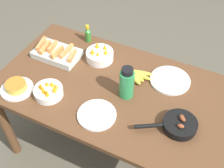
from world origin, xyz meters
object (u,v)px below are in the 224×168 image
object	(u,v)px
frittata_plate_center	(16,87)
fruit_bowl_mango	(48,91)
empty_plate_far_left	(170,80)
banana_bunch	(136,75)
melon_tray	(57,53)
water_bottle	(127,83)
fruit_bowl_citrus	(100,55)
empty_plate_near_front	(97,115)
skillet	(178,125)
hot_sauce_bottle	(88,34)

from	to	relation	value
frittata_plate_center	fruit_bowl_mango	bearing A→B (deg)	14.73
frittata_plate_center	empty_plate_far_left	size ratio (longest dim) A/B	0.79
banana_bunch	empty_plate_far_left	xyz separation A→B (m)	(0.22, 0.06, -0.01)
melon_tray	water_bottle	distance (m)	0.62
fruit_bowl_mango	fruit_bowl_citrus	size ratio (longest dim) A/B	0.94
banana_bunch	empty_plate_near_front	world-z (taller)	banana_bunch
fruit_bowl_mango	melon_tray	bearing A→B (deg)	115.75
empty_plate_far_left	skillet	bearing A→B (deg)	-65.32
empty_plate_far_left	fruit_bowl_citrus	xyz separation A→B (m)	(-0.52, -0.01, 0.03)
empty_plate_near_front	water_bottle	size ratio (longest dim) A/B	1.04
empty_plate_far_left	fruit_bowl_citrus	distance (m)	0.52
water_bottle	hot_sauce_bottle	size ratio (longest dim) A/B	1.60
hot_sauce_bottle	water_bottle	bearing A→B (deg)	-37.91
fruit_bowl_mango	fruit_bowl_citrus	distance (m)	0.46
empty_plate_near_front	hot_sauce_bottle	distance (m)	0.73
skillet	frittata_plate_center	bearing A→B (deg)	-21.38
empty_plate_near_front	banana_bunch	bearing A→B (deg)	78.19
frittata_plate_center	empty_plate_far_left	world-z (taller)	frittata_plate_center
banana_bunch	empty_plate_far_left	size ratio (longest dim) A/B	0.76
fruit_bowl_mango	banana_bunch	bearing A→B (deg)	41.80
hot_sauce_bottle	empty_plate_far_left	bearing A→B (deg)	-11.49
empty_plate_near_front	skillet	bearing A→B (deg)	15.65
skillet	fruit_bowl_citrus	world-z (taller)	fruit_bowl_citrus
skillet	empty_plate_far_left	size ratio (longest dim) A/B	1.24
melon_tray	frittata_plate_center	xyz separation A→B (m)	(-0.05, -0.39, -0.01)
empty_plate_near_front	empty_plate_far_left	size ratio (longest dim) A/B	0.87
melon_tray	frittata_plate_center	distance (m)	0.39
melon_tray	fruit_bowl_mango	bearing A→B (deg)	-64.25
frittata_plate_center	fruit_bowl_citrus	size ratio (longest dim) A/B	1.08
skillet	banana_bunch	bearing A→B (deg)	-67.11
empty_plate_near_front	water_bottle	bearing A→B (deg)	68.86
water_bottle	empty_plate_near_front	bearing A→B (deg)	-111.14
melon_tray	fruit_bowl_citrus	distance (m)	0.31
empty_plate_near_front	empty_plate_far_left	xyz separation A→B (m)	(0.30, 0.47, -0.00)
skillet	fruit_bowl_citrus	distance (m)	0.76
frittata_plate_center	fruit_bowl_citrus	bearing A→B (deg)	55.72
fruit_bowl_citrus	hot_sauce_bottle	xyz separation A→B (m)	(-0.18, 0.15, 0.02)
empty_plate_far_left	water_bottle	world-z (taller)	water_bottle
banana_bunch	water_bottle	bearing A→B (deg)	-88.52
empty_plate_near_front	empty_plate_far_left	distance (m)	0.56
skillet	hot_sauce_bottle	xyz separation A→B (m)	(-0.86, 0.48, 0.03)
melon_tray	fruit_bowl_mango	size ratio (longest dim) A/B	1.77
skillet	empty_plate_far_left	xyz separation A→B (m)	(-0.16, 0.34, -0.02)
skillet	hot_sauce_bottle	world-z (taller)	hot_sauce_bottle
skillet	frittata_plate_center	size ratio (longest dim) A/B	1.57
skillet	empty_plate_near_front	world-z (taller)	skillet
empty_plate_near_front	water_bottle	distance (m)	0.26
fruit_bowl_mango	hot_sauce_bottle	world-z (taller)	hot_sauce_bottle
melon_tray	empty_plate_far_left	xyz separation A→B (m)	(0.82, 0.12, -0.02)
melon_tray	fruit_bowl_citrus	xyz separation A→B (m)	(0.29, 0.11, 0.01)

